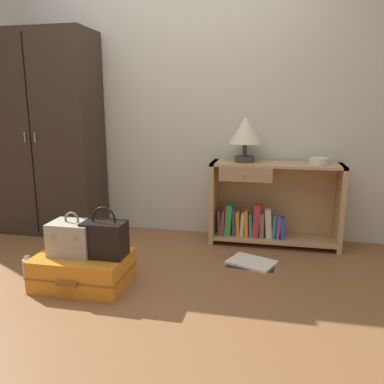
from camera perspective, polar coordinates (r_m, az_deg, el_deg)
ground_plane at (r=2.58m, az=-9.72°, el=-15.44°), size 9.00×9.00×0.00m
back_wall at (r=3.71m, az=-1.69°, el=14.10°), size 6.40×0.10×2.60m
wardrobe at (r=3.94m, az=-20.71°, el=7.78°), size 1.01×0.47×1.85m
bookshelf at (r=3.48m, az=11.17°, el=-1.94°), size 1.11×0.34×0.72m
table_lamp at (r=3.40m, az=7.82°, el=8.66°), size 0.28×0.28×0.39m
bowl at (r=3.42m, az=18.05°, el=4.33°), size 0.15×0.15×0.06m
suitcase_large at (r=2.80m, az=-15.65°, el=-10.90°), size 0.62×0.44×0.22m
train_case at (r=2.76m, az=-17.02°, el=-6.41°), size 0.29×0.23×0.29m
handbag at (r=2.65m, az=-12.66°, el=-6.65°), size 0.28×0.18×0.34m
bottle at (r=3.05m, az=-22.90°, el=-10.19°), size 0.07×0.07×0.17m
open_book_on_floor at (r=3.11m, az=8.71°, el=-10.15°), size 0.41×0.36×0.02m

